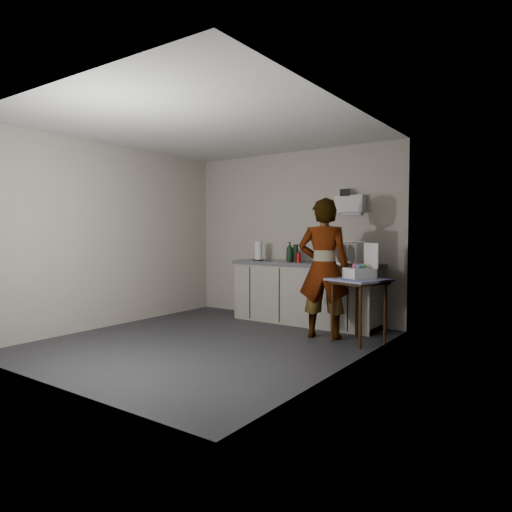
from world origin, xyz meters
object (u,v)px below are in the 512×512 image
Objects in this scene: kitchen_counter at (305,295)px; soda_can at (299,257)px; dark_bottle at (296,253)px; paper_towel at (258,251)px; side_table at (359,287)px; standing_man at (324,268)px; dish_rack at (346,259)px; bakery_box at (361,270)px; soap_bottle at (290,252)px.

soda_can reaches higher than kitchen_counter.
paper_towel is (-0.59, -0.12, 0.01)m from dark_bottle.
paper_towel reaches higher than soda_can.
side_table is at bearing -27.51° from soda_can.
kitchen_counter is at bearing -65.27° from standing_man.
dish_rack is (0.02, 0.63, 0.09)m from standing_man.
dish_rack is (0.84, -0.07, -0.06)m from dark_bottle.
soda_can is (-0.10, -0.02, 0.55)m from kitchen_counter.
kitchen_counter is at bearing 7.05° from paper_towel.
side_table is 1.79× the size of bakery_box.
dish_rack is at bearing 165.82° from bakery_box.
bakery_box reaches higher than kitchen_counter.
kitchen_counter is 17.04× the size of soda_can.
soap_bottle reaches higher than soda_can.
side_table is 0.44× the size of standing_man.
standing_man is (0.63, -0.67, 0.46)m from kitchen_counter.
standing_man is 1.11m from soap_bottle.
soda_can is 0.68m from paper_towel.
soap_bottle is 0.17m from soda_can.
kitchen_counter is 8.75× the size of dark_bottle.
soap_bottle is 0.91m from dish_rack.
soda_can is 1.32m from bakery_box.
standing_man is 13.52× the size of soda_can.
bakery_box is at bearing -22.05° from soap_bottle.
soap_bottle is at bearing -175.04° from kitchen_counter.
bakery_box is (1.35, -0.55, -0.18)m from soap_bottle.
soap_bottle is at bearing 174.04° from side_table.
standing_man reaches higher than paper_towel.
soda_can is (-0.74, 0.65, 0.09)m from standing_man.
standing_man is 6.04× the size of soap_bottle.
dish_rack is 0.70m from bakery_box.
standing_man is 1.53m from paper_towel.
standing_man is 3.93× the size of dish_rack.
soda_can is 0.75m from dish_rack.
dish_rack is (1.43, 0.06, -0.07)m from paper_towel.
kitchen_counter is 0.86m from dish_rack.
bakery_box is at bearing -50.30° from dish_rack.
soap_bottle is 1.00× the size of paper_towel.
dish_rack is at bearing -1.04° from soda_can.
standing_man reaches higher than kitchen_counter.
kitchen_counter is 1.00m from paper_towel.
dish_rack reaches higher than soda_can.
soap_bottle is at bearing 179.51° from soda_can.
kitchen_counter is at bearing 12.91° from soda_can.
soda_can is (-1.20, 0.63, 0.29)m from side_table.
dish_rack reaches higher than kitchen_counter.
standing_man is at bearing -158.67° from side_table.
kitchen_counter is at bearing 4.96° from soap_bottle.
dish_rack is (0.65, -0.04, 0.56)m from kitchen_counter.
side_table is 5.96× the size of soda_can.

